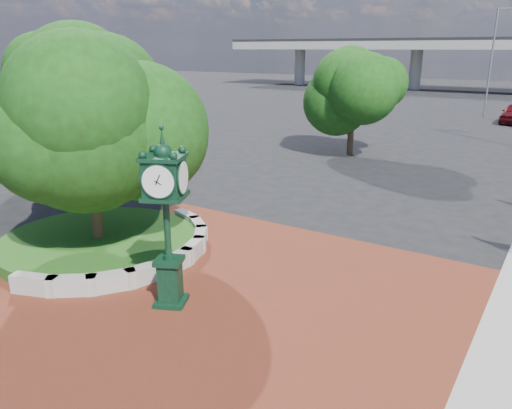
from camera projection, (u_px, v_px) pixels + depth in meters
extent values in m
plane|color=black|center=(227.00, 287.00, 13.29)|extent=(200.00, 200.00, 0.00)
cube|color=brown|center=(204.00, 302.00, 12.48)|extent=(12.00, 12.00, 0.04)
cube|color=#9E9B93|center=(35.00, 285.00, 12.81)|extent=(1.29, 0.76, 0.54)
cube|color=#9E9B93|center=(72.00, 286.00, 12.74)|extent=(1.20, 1.04, 0.54)
cube|color=#9E9B93|center=(112.00, 282.00, 12.96)|extent=(1.00, 1.22, 0.54)
cube|color=#9E9B93|center=(148.00, 274.00, 13.44)|extent=(0.71, 1.30, 0.54)
cube|color=#9E9B93|center=(176.00, 263.00, 14.13)|extent=(0.35, 1.25, 0.54)
cube|color=#9E9B93|center=(193.00, 251.00, 14.98)|extent=(0.71, 1.30, 0.54)
cube|color=#9E9B93|center=(200.00, 239.00, 15.91)|extent=(1.00, 1.22, 0.54)
cube|color=#9E9B93|center=(198.00, 229.00, 16.82)|extent=(1.20, 1.04, 0.54)
cube|color=#9E9B93|center=(187.00, 220.00, 17.63)|extent=(1.29, 0.76, 0.54)
cylinder|color=#1B4A15|center=(99.00, 242.00, 15.81)|extent=(6.10, 6.10, 0.40)
cylinder|color=#9E9B93|center=(300.00, 67.00, 86.62)|extent=(1.80, 1.80, 6.00)
cylinder|color=#9E9B93|center=(415.00, 69.00, 76.31)|extent=(1.80, 1.80, 6.00)
cylinder|color=#38281C|center=(97.00, 216.00, 15.54)|extent=(0.36, 0.36, 2.17)
sphere|color=#1A3E10|center=(88.00, 131.00, 14.75)|extent=(5.20, 5.20, 5.20)
cylinder|color=#38281C|center=(66.00, 155.00, 23.64)|extent=(0.36, 0.36, 2.45)
sphere|color=#1A3E10|center=(59.00, 93.00, 22.77)|extent=(5.60, 5.60, 5.60)
cylinder|color=#38281C|center=(350.00, 139.00, 29.51)|extent=(0.36, 0.36, 1.92)
sphere|color=#1A3E10|center=(353.00, 100.00, 28.83)|extent=(4.40, 4.40, 4.40)
cube|color=black|center=(171.00, 302.00, 12.37)|extent=(0.98, 0.98, 0.15)
cube|color=black|center=(170.00, 281.00, 12.20)|extent=(0.67, 0.67, 1.01)
cube|color=black|center=(169.00, 261.00, 12.04)|extent=(0.86, 0.86, 0.11)
cylinder|color=black|center=(167.00, 228.00, 11.79)|extent=(0.16, 0.16, 1.57)
cube|color=black|center=(164.00, 177.00, 11.41)|extent=(1.10, 1.10, 0.83)
cylinder|color=white|center=(158.00, 182.00, 11.00)|extent=(0.69, 0.36, 0.74)
cylinder|color=white|center=(170.00, 172.00, 11.82)|extent=(0.69, 0.36, 0.74)
cylinder|color=white|center=(146.00, 176.00, 11.47)|extent=(0.36, 0.69, 0.74)
cylinder|color=white|center=(183.00, 177.00, 11.36)|extent=(0.36, 0.69, 0.74)
sphere|color=black|center=(163.00, 152.00, 11.24)|extent=(0.41, 0.41, 0.41)
cone|color=black|center=(162.00, 139.00, 11.15)|extent=(0.17, 0.17, 0.46)
cylinder|color=slate|center=(491.00, 65.00, 44.40)|extent=(0.17, 0.17, 9.39)
cube|color=slate|center=(510.00, 8.00, 42.67)|extent=(1.87, 0.53, 0.13)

